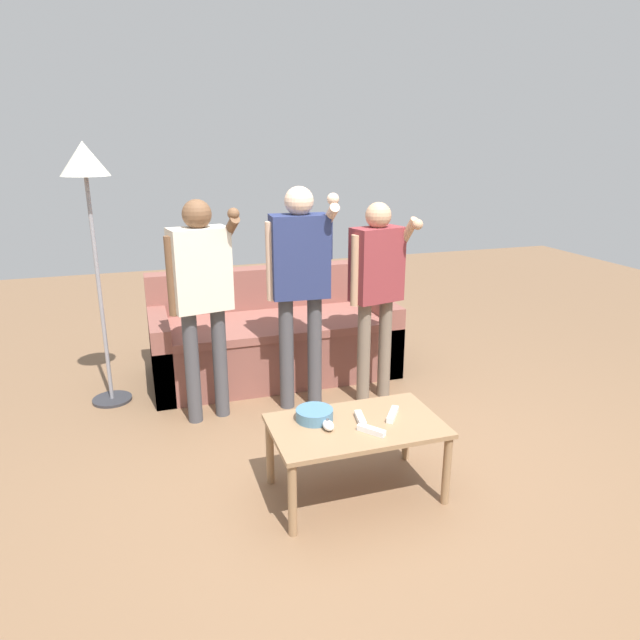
% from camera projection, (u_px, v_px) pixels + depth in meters
% --- Properties ---
extents(ground_plane, '(12.00, 12.00, 0.00)m').
position_uv_depth(ground_plane, '(364.00, 470.00, 3.31)').
color(ground_plane, brown).
extents(couch, '(1.92, 0.88, 0.82)m').
position_uv_depth(couch, '(272.00, 338.00, 4.66)').
color(couch, brown).
rests_on(couch, ground).
extents(coffee_table, '(0.89, 0.53, 0.41)m').
position_uv_depth(coffee_table, '(356.00, 433.00, 3.00)').
color(coffee_table, '#997551').
rests_on(coffee_table, ground).
extents(snack_bowl, '(0.20, 0.20, 0.06)m').
position_uv_depth(snack_bowl, '(314.00, 415.00, 3.01)').
color(snack_bowl, teal).
rests_on(snack_bowl, coffee_table).
extents(game_remote_nunchuk, '(0.06, 0.09, 0.05)m').
position_uv_depth(game_remote_nunchuk, '(328.00, 425.00, 2.91)').
color(game_remote_nunchuk, white).
rests_on(game_remote_nunchuk, coffee_table).
extents(floor_lamp, '(0.32, 0.32, 1.83)m').
position_uv_depth(floor_lamp, '(87.00, 183.00, 3.74)').
color(floor_lamp, '#2D2D33').
rests_on(floor_lamp, ground).
extents(player_left, '(0.46, 0.29, 1.49)m').
position_uv_depth(player_left, '(202.00, 286.00, 3.67)').
color(player_left, '#47474C').
rests_on(player_left, ground).
extents(player_center, '(0.46, 0.32, 1.55)m').
position_uv_depth(player_center, '(300.00, 273.00, 3.85)').
color(player_center, '#47474C').
rests_on(player_center, ground).
extents(player_right, '(0.46, 0.32, 1.44)m').
position_uv_depth(player_right, '(377.00, 280.00, 3.98)').
color(player_right, '#756656').
rests_on(player_right, ground).
extents(game_remote_wand_near, '(0.12, 0.15, 0.03)m').
position_uv_depth(game_remote_wand_near, '(393.00, 414.00, 3.05)').
color(game_remote_wand_near, white).
rests_on(game_remote_wand_near, coffee_table).
extents(game_remote_wand_far, '(0.12, 0.14, 0.03)m').
position_uv_depth(game_remote_wand_far, '(371.00, 430.00, 2.88)').
color(game_remote_wand_far, white).
rests_on(game_remote_wand_far, coffee_table).
extents(game_remote_wand_spare, '(0.06, 0.16, 0.03)m').
position_uv_depth(game_remote_wand_spare, '(360.00, 419.00, 3.00)').
color(game_remote_wand_spare, white).
rests_on(game_remote_wand_spare, coffee_table).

